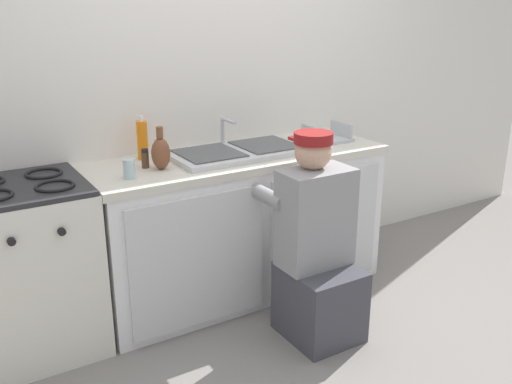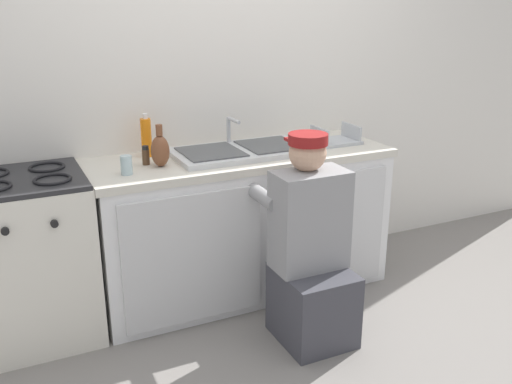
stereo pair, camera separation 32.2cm
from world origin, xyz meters
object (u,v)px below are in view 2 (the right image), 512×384
stove_range (32,258)px  soap_bottle_orange (146,137)px  sink_double_basin (241,151)px  water_glass (126,165)px  vase_decorative (160,150)px  plumber_person (310,257)px  dish_rack_tray (335,139)px  spice_bottle_pepper (146,156)px

stove_range → soap_bottle_orange: size_ratio=3.61×
sink_double_basin → water_glass: size_ratio=8.00×
sink_double_basin → vase_decorative: (-0.50, -0.06, 0.07)m
sink_double_basin → plumber_person: size_ratio=0.72×
sink_double_basin → plumber_person: 0.78m
plumber_person → dish_rack_tray: plumber_person is taller
soap_bottle_orange → sink_double_basin: bearing=-19.5°
plumber_person → dish_rack_tray: (0.54, 0.63, 0.44)m
spice_bottle_pepper → dish_rack_tray: 1.20m
sink_double_basin → stove_range: 1.29m
dish_rack_tray → soap_bottle_orange: soap_bottle_orange is taller
plumber_person → soap_bottle_orange: 1.16m
soap_bottle_orange → water_glass: size_ratio=2.50×
dish_rack_tray → vase_decorative: vase_decorative is taller
stove_range → plumber_person: plumber_person is taller
vase_decorative → water_glass: vase_decorative is taller
plumber_person → spice_bottle_pepper: (-0.67, 0.66, 0.46)m
plumber_person → soap_bottle_orange: size_ratio=4.42×
spice_bottle_pepper → water_glass: (-0.14, -0.14, -0.00)m
sink_double_basin → stove_range: (-1.21, -0.00, -0.45)m
dish_rack_tray → vase_decorative: 1.14m
dish_rack_tray → soap_bottle_orange: size_ratio=1.12×
spice_bottle_pepper → stove_range: bearing=-178.6°
spice_bottle_pepper → soap_bottle_orange: bearing=72.8°
vase_decorative → soap_bottle_orange: bearing=92.6°
stove_range → vase_decorative: 0.88m
vase_decorative → dish_rack_tray: bearing=2.0°
soap_bottle_orange → vase_decorative: size_ratio=1.09×
stove_range → vase_decorative: size_ratio=3.93×
sink_double_basin → stove_range: size_ratio=0.89×
soap_bottle_orange → stove_range: bearing=-165.2°
stove_range → plumber_person: (1.31, -0.64, 0.01)m
water_glass → sink_double_basin: bearing=10.2°
sink_double_basin → spice_bottle_pepper: sink_double_basin is taller
spice_bottle_pepper → dish_rack_tray: bearing=-1.4°
vase_decorative → water_glass: (-0.20, -0.07, -0.04)m
stove_range → water_glass: size_ratio=9.04×
dish_rack_tray → water_glass: 1.35m
plumber_person → vase_decorative: size_ratio=4.80×
water_glass → vase_decorative: bearing=19.4°
dish_rack_tray → water_glass: bearing=-175.3°
soap_bottle_orange → water_glass: (-0.19, -0.31, -0.06)m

